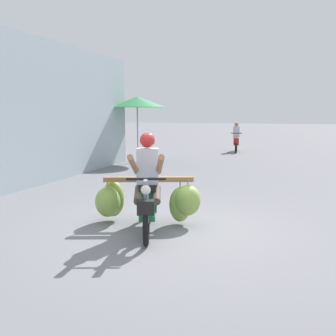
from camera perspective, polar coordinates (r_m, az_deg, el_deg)
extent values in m
plane|color=slate|center=(6.45, 0.76, -9.05)|extent=(120.00, 120.00, 0.00)
torus|color=black|center=(5.75, -3.13, -8.31)|extent=(0.26, 0.55, 0.56)
torus|color=black|center=(6.90, -2.73, -5.51)|extent=(0.26, 0.55, 0.56)
cube|color=#196638|center=(6.22, -2.95, -6.66)|extent=(0.41, 0.61, 0.08)
cube|color=#196638|center=(6.56, -2.83, -4.25)|extent=(0.48, 0.70, 0.36)
cube|color=black|center=(6.44, -2.87, -2.49)|extent=(0.44, 0.65, 0.10)
cylinder|color=gray|center=(5.72, -3.13, -4.87)|extent=(0.16, 0.29, 0.69)
cylinder|color=black|center=(5.61, -3.18, -1.57)|extent=(0.54, 0.22, 0.04)
sphere|color=silver|center=(5.56, -3.20, -3.13)|extent=(0.14, 0.14, 0.14)
cube|color=black|center=(5.57, -3.20, -5.64)|extent=(0.28, 0.23, 0.20)
cube|color=#196638|center=(5.67, -3.15, -5.40)|extent=(0.19, 0.30, 0.04)
cube|color=olive|center=(6.66, -2.80, -1.62)|extent=(1.45, 0.59, 0.08)
cube|color=olive|center=(6.84, -2.75, -1.62)|extent=(1.30, 0.52, 0.06)
ellipsoid|color=#84A847|center=(6.89, -8.59, -4.81)|extent=(0.48, 0.44, 0.51)
cylinder|color=#998459|center=(6.83, -8.65, -2.18)|extent=(0.02, 0.02, 0.19)
ellipsoid|color=#80A342|center=(7.06, -7.83, -4.35)|extent=(0.46, 0.43, 0.63)
cylinder|color=#998459|center=(6.99, -7.89, -1.61)|extent=(0.02, 0.02, 0.11)
ellipsoid|color=#86AA49|center=(6.77, 1.74, -5.22)|extent=(0.48, 0.47, 0.59)
cylinder|color=#998459|center=(6.69, 1.75, -2.26)|extent=(0.02, 0.02, 0.18)
ellipsoid|color=#86A949|center=(6.65, 2.82, -4.63)|extent=(0.58, 0.57, 0.51)
cylinder|color=#998459|center=(6.60, 2.83, -2.18)|extent=(0.02, 0.02, 0.13)
cube|color=#B2B7C6|center=(6.27, -2.93, 0.27)|extent=(0.39, 0.32, 0.56)
sphere|color=#B22626|center=(6.21, -2.96, 4.00)|extent=(0.24, 0.24, 0.24)
cylinder|color=#9E7051|center=(5.92, -1.17, 0.46)|extent=(0.37, 0.70, 0.39)
cylinder|color=#9E7051|center=(5.94, -4.93, 0.45)|extent=(0.28, 0.72, 0.39)
cylinder|color=#4C4238|center=(6.22, -1.65, -3.80)|extent=(0.27, 0.46, 0.27)
cylinder|color=#4C4238|center=(6.23, -4.23, -3.80)|extent=(0.27, 0.46, 0.27)
torus|color=black|center=(18.68, 9.71, 2.90)|extent=(0.17, 0.53, 0.52)
torus|color=black|center=(19.78, 9.65, 3.18)|extent=(0.17, 0.53, 0.52)
cube|color=red|center=(19.31, 9.69, 3.78)|extent=(0.39, 0.93, 0.32)
cylinder|color=black|center=(18.68, 9.75, 4.93)|extent=(0.50, 0.12, 0.04)
cube|color=#B2B7C6|center=(19.30, 9.72, 5.11)|extent=(0.33, 0.25, 0.52)
sphere|color=#9E7051|center=(19.27, 9.75, 6.15)|extent=(0.20, 0.20, 0.20)
cylinder|color=#99999E|center=(15.10, -4.37, 4.93)|extent=(0.05, 0.05, 2.17)
cone|color=#2D8447|center=(15.08, -4.41, 9.40)|extent=(2.09, 2.09, 0.39)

